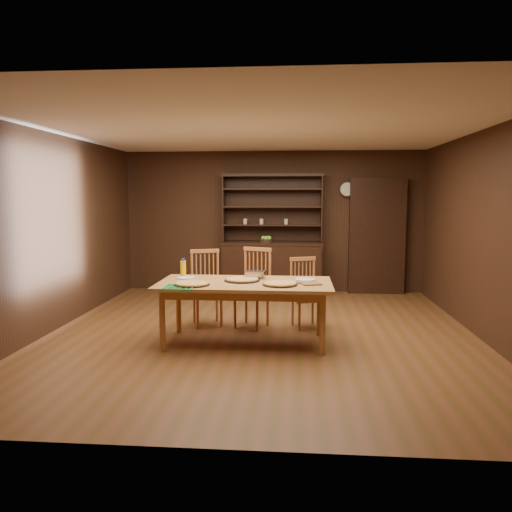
# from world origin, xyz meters

# --- Properties ---
(floor) EXTENTS (6.00, 6.00, 0.00)m
(floor) POSITION_xyz_m (0.00, 0.00, 0.00)
(floor) COLOR brown
(floor) RESTS_ON ground
(room_shell) EXTENTS (6.00, 6.00, 6.00)m
(room_shell) POSITION_xyz_m (0.00, 0.00, 1.58)
(room_shell) COLOR white
(room_shell) RESTS_ON floor
(china_hutch) EXTENTS (1.84, 0.52, 2.17)m
(china_hutch) POSITION_xyz_m (-0.00, 2.75, 0.60)
(china_hutch) COLOR black
(china_hutch) RESTS_ON floor
(doorway) EXTENTS (1.00, 0.18, 2.10)m
(doorway) POSITION_xyz_m (1.90, 2.90, 1.05)
(doorway) COLOR black
(doorway) RESTS_ON floor
(wall_clock) EXTENTS (0.30, 0.05, 0.30)m
(wall_clock) POSITION_xyz_m (1.35, 2.96, 1.90)
(wall_clock) COLOR black
(wall_clock) RESTS_ON room_shell
(dining_table) EXTENTS (2.07, 1.04, 0.75)m
(dining_table) POSITION_xyz_m (-0.17, -0.43, 0.68)
(dining_table) COLOR #C78245
(dining_table) RESTS_ON floor
(chair_left) EXTENTS (0.54, 0.53, 1.04)m
(chair_left) POSITION_xyz_m (-0.80, 0.44, 0.55)
(chair_left) COLOR #BE6F41
(chair_left) RESTS_ON floor
(chair_center) EXTENTS (0.57, 0.56, 1.08)m
(chair_center) POSITION_xyz_m (-0.12, 0.39, 0.57)
(chair_center) COLOR #BE6F41
(chair_center) RESTS_ON floor
(chair_right) EXTENTS (0.49, 0.48, 0.95)m
(chair_right) POSITION_xyz_m (0.56, 0.42, 0.50)
(chair_right) COLOR #BE6F41
(chair_right) RESTS_ON floor
(pizza_left) EXTENTS (0.41, 0.41, 0.04)m
(pizza_left) POSITION_xyz_m (-0.76, -0.69, 0.77)
(pizza_left) COLOR black
(pizza_left) RESTS_ON dining_table
(pizza_right) EXTENTS (0.41, 0.41, 0.04)m
(pizza_right) POSITION_xyz_m (0.26, -0.60, 0.77)
(pizza_right) COLOR black
(pizza_right) RESTS_ON dining_table
(pizza_center) EXTENTS (0.43, 0.43, 0.04)m
(pizza_center) POSITION_xyz_m (-0.21, -0.35, 0.77)
(pizza_center) COLOR black
(pizza_center) RESTS_ON dining_table
(cooling_rack) EXTENTS (0.39, 0.39, 0.01)m
(cooling_rack) POSITION_xyz_m (-0.87, -0.84, 0.76)
(cooling_rack) COLOR #0DB24E
(cooling_rack) RESTS_ON dining_table
(plate_left) EXTENTS (0.24, 0.24, 0.02)m
(plate_left) POSITION_xyz_m (-0.93, -0.22, 0.76)
(plate_left) COLOR white
(plate_left) RESTS_ON dining_table
(plate_right) EXTENTS (0.26, 0.26, 0.02)m
(plate_right) POSITION_xyz_m (0.55, -0.22, 0.76)
(plate_right) COLOR white
(plate_right) RESTS_ON dining_table
(foil_dish) EXTENTS (0.26, 0.20, 0.10)m
(foil_dish) POSITION_xyz_m (-0.06, -0.15, 0.80)
(foil_dish) COLOR silver
(foil_dish) RESTS_ON dining_table
(juice_bottle) EXTENTS (0.07, 0.07, 0.23)m
(juice_bottle) POSITION_xyz_m (-1.00, -0.08, 0.86)
(juice_bottle) COLOR #EEAD0C
(juice_bottle) RESTS_ON dining_table
(pot_holder_a) EXTENTS (0.27, 0.27, 0.02)m
(pot_holder_a) POSITION_xyz_m (0.62, -0.51, 0.76)
(pot_holder_a) COLOR red
(pot_holder_a) RESTS_ON dining_table
(pot_holder_b) EXTENTS (0.28, 0.28, 0.01)m
(pot_holder_b) POSITION_xyz_m (0.58, -0.45, 0.76)
(pot_holder_b) COLOR red
(pot_holder_b) RESTS_ON dining_table
(fruit_bowl) EXTENTS (0.27, 0.27, 0.12)m
(fruit_bowl) POSITION_xyz_m (-0.10, 2.69, 0.98)
(fruit_bowl) COLOR black
(fruit_bowl) RESTS_ON china_hutch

